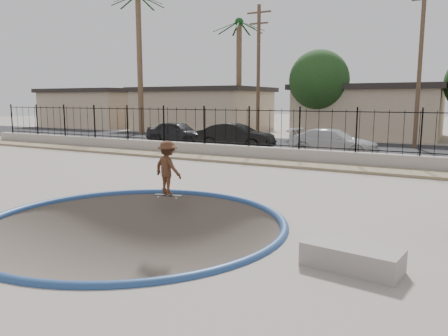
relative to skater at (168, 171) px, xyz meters
name	(u,v)px	position (x,y,z in m)	size (l,w,h in m)	color
ground	(310,180)	(0.92, 10.40, -1.87)	(120.00, 120.00, 2.20)	gray
bowl_pit	(134,224)	(0.92, -2.60, -0.77)	(6.84, 6.84, 1.80)	#473E36
coping_ring	(134,224)	(0.92, -2.60, -0.77)	(7.04, 7.04, 0.20)	navy
rock_strip	(290,164)	(0.92, 7.60, -0.72)	(42.00, 1.60, 0.11)	tan
retaining_wall	(299,156)	(0.92, 8.70, -0.47)	(42.00, 0.45, 0.60)	gray
fence	(300,129)	(0.92, 8.70, 0.73)	(40.00, 0.04, 1.80)	black
street	(337,148)	(0.92, 15.40, -0.76)	(90.00, 8.00, 0.04)	black
house_west_far	(100,107)	(-27.08, 24.90, 1.20)	(10.60, 8.60, 3.90)	tan
house_west	(203,108)	(-14.08, 24.90, 1.20)	(11.60, 8.60, 3.90)	tan
house_center	(370,110)	(0.92, 24.90, 1.20)	(10.60, 8.60, 3.90)	tan
palm_left	(139,35)	(-16.08, 18.40, 7.18)	(2.30, 2.30, 11.30)	brown
palm_mid	(239,51)	(-9.08, 22.40, 5.91)	(2.30, 2.30, 9.30)	brown
utility_pole_left	(258,71)	(-5.08, 17.40, 3.93)	(1.70, 0.24, 9.00)	#473323
utility_pole_mid	(420,61)	(4.92, 17.40, 4.18)	(1.70, 0.24, 9.50)	#473323
street_tree_left	(319,80)	(-2.08, 21.40, 3.41)	(4.32, 4.32, 6.36)	#473323
skater	(168,171)	(0.00, 0.00, 0.00)	(1.00, 0.57, 1.55)	brown
skateboard	(168,195)	(0.00, 0.00, -0.71)	(0.87, 0.39, 0.07)	black
concrete_ledge	(352,257)	(5.89, -2.93, -0.57)	(1.60, 0.70, 0.40)	gray
car_a	(178,132)	(-8.49, 12.71, -0.03)	(1.67, 4.15, 1.42)	black
car_b	(236,136)	(-3.87, 11.80, -0.02)	(1.51, 4.33, 1.43)	black
car_c	(333,142)	(1.65, 11.80, -0.08)	(1.84, 4.52, 1.31)	silver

